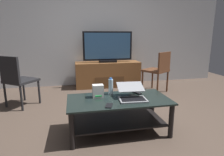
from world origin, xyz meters
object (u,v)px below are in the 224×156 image
at_px(laptop, 132,94).
at_px(tv_remote, 137,93).
at_px(coffee_table, 119,109).
at_px(router_box, 98,91).
at_px(television, 108,48).
at_px(water_bottle_near, 111,87).
at_px(side_chair, 17,78).
at_px(media_cabinet, 108,74).
at_px(dining_chair, 159,69).
at_px(cell_phone, 109,106).

bearing_deg(laptop, tv_remote, 55.79).
bearing_deg(coffee_table, router_box, 154.10).
xyz_separation_m(television, tv_remote, (0.02, -2.02, -0.47)).
xyz_separation_m(laptop, water_bottle_near, (-0.22, 0.24, 0.05)).
bearing_deg(tv_remote, router_box, 164.50).
relative_size(side_chair, tv_remote, 5.50).
bearing_deg(media_cabinet, laptop, -92.96).
xyz_separation_m(dining_chair, cell_phone, (-1.39, -1.69, -0.06)).
bearing_deg(television, laptop, -92.99).
relative_size(television, tv_remote, 7.13).
height_order(dining_chair, tv_remote, dining_chair).
bearing_deg(side_chair, dining_chair, 6.24).
relative_size(coffee_table, television, 1.10).
bearing_deg(side_chair, water_bottle_near, -34.87).
xyz_separation_m(side_chair, cell_phone, (1.30, -1.40, -0.05)).
height_order(media_cabinet, television, television).
bearing_deg(coffee_table, tv_remote, 29.21).
bearing_deg(laptop, media_cabinet, 87.04).
bearing_deg(media_cabinet, tv_remote, -89.54).
bearing_deg(router_box, television, 76.03).
distance_m(side_chair, router_box, 1.62).
bearing_deg(tv_remote, laptop, -144.67).
relative_size(coffee_table, media_cabinet, 0.83).
height_order(water_bottle_near, cell_phone, water_bottle_near).
distance_m(side_chair, water_bottle_near, 1.71).
height_order(television, side_chair, television).
height_order(cell_phone, tv_remote, tv_remote).
xyz_separation_m(dining_chair, side_chair, (-2.68, -0.29, -0.01)).
bearing_deg(water_bottle_near, cell_phone, -104.03).
distance_m(dining_chair, side_chair, 2.70).
bearing_deg(water_bottle_near, router_box, -154.17).
relative_size(router_box, cell_phone, 1.15).
bearing_deg(water_bottle_near, laptop, -47.57).
bearing_deg(router_box, coffee_table, -25.90).
xyz_separation_m(dining_chair, router_box, (-1.46, -1.36, 0.01)).
bearing_deg(router_box, water_bottle_near, 25.83).
height_order(coffee_table, tv_remote, tv_remote).
bearing_deg(cell_phone, dining_chair, 69.33).
xyz_separation_m(media_cabinet, cell_phone, (-0.44, -2.42, 0.15)).
relative_size(media_cabinet, television, 1.33).
bearing_deg(dining_chair, television, 143.24).
bearing_deg(laptop, side_chair, 143.13).
height_order(coffee_table, media_cabinet, media_cabinet).
bearing_deg(cell_phone, media_cabinet, 98.45).
relative_size(side_chair, cell_phone, 6.29).
relative_size(water_bottle_near, tv_remote, 1.39).
relative_size(dining_chair, router_box, 5.38).
bearing_deg(dining_chair, laptop, -125.26).
bearing_deg(water_bottle_near, side_chair, 145.13).
distance_m(dining_chair, laptop, 1.85).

